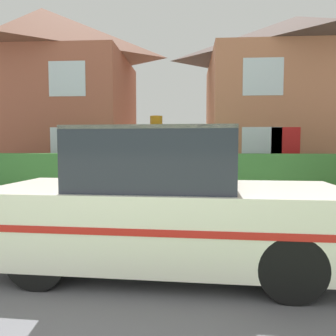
% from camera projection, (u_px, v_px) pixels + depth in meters
% --- Properties ---
extents(road_strip, '(28.00, 6.35, 0.01)m').
position_uv_depth(road_strip, '(143.00, 235.00, 5.34)').
color(road_strip, '#5B5B60').
rests_on(road_strip, ground).
extents(garden_hedge, '(12.73, 0.51, 1.21)m').
position_uv_depth(garden_hedge, '(181.00, 173.00, 10.06)').
color(garden_hedge, '#3D7F38').
rests_on(garden_hedge, ground).
extents(police_car, '(4.10, 1.81, 1.81)m').
position_uv_depth(police_car, '(165.00, 205.00, 3.87)').
color(police_car, black).
rests_on(police_car, road_strip).
extents(house_left, '(8.07, 5.59, 7.65)m').
position_uv_depth(house_left, '(44.00, 92.00, 15.02)').
color(house_left, '#93513D').
rests_on(house_left, ground).
extents(house_right, '(7.74, 6.46, 7.02)m').
position_uv_depth(house_right, '(294.00, 97.00, 14.35)').
color(house_right, '#A86B4C').
rests_on(house_right, ground).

